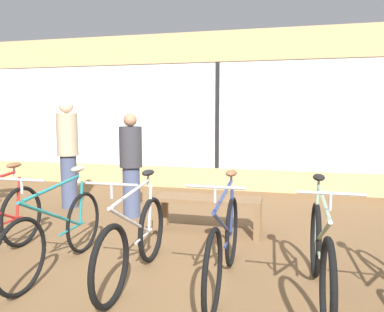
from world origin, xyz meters
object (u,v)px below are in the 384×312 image
Objects in this scene: bicycle_center_left at (57,232)px; bicycle_center_right at (224,244)px; display_bench at (208,204)px; customer_near_rack at (68,151)px; bicycle_right at (321,255)px; customer_by_window at (131,163)px; bicycle_center at (134,241)px.

bicycle_center_left is 0.98× the size of bicycle_center_right.
bicycle_center_right is 1.58m from display_bench.
customer_near_rack is at bearing 119.33° from bicycle_center_left.
bicycle_center_right is 0.83m from bicycle_right.
bicycle_center_right is 1.13× the size of customer_by_window.
bicycle_center_right is (0.85, 0.06, 0.02)m from bicycle_center.
bicycle_center_right reaches higher than bicycle_center_left.
bicycle_center_left is 2.54m from bicycle_right.
display_bench is at bearing -19.61° from customer_by_window.
customer_by_window is (-0.88, 2.03, 0.44)m from bicycle_center.
bicycle_center_left is 1.98m from display_bench.
bicycle_right is at bearing -0.65° from bicycle_center_left.
bicycle_center_left is 0.85m from bicycle_center.
customer_near_rack is at bearing 163.91° from display_bench.
customer_by_window reaches higher than bicycle_center_left.
bicycle_right is at bearing -50.59° from display_bench.
bicycle_center_left is 1.04× the size of bicycle_center.
bicycle_center is at bearing -104.35° from display_bench.
customer_near_rack is (-3.81, 2.29, 0.56)m from bicycle_right.
customer_by_window is (-2.57, 2.02, 0.43)m from bicycle_right.
bicycle_right reaches higher than display_bench.
bicycle_center_left is 2.04m from customer_by_window.
bicycle_center_right is 1.28× the size of display_bench.
bicycle_right is 3.30m from customer_by_window.
customer_near_rack is 1.14× the size of customer_by_window.
bicycle_center_left is at bearing -129.14° from display_bench.
display_bench is 2.69m from customer_near_rack.
customer_by_window is (1.24, -0.27, -0.13)m from customer_near_rack.
customer_by_window is at bearing 141.81° from bicycle_right.
display_bench is (-0.45, 1.51, -0.01)m from bicycle_center_right.
bicycle_center_left is 2.66m from customer_near_rack.
bicycle_center_right reaches higher than bicycle_center.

